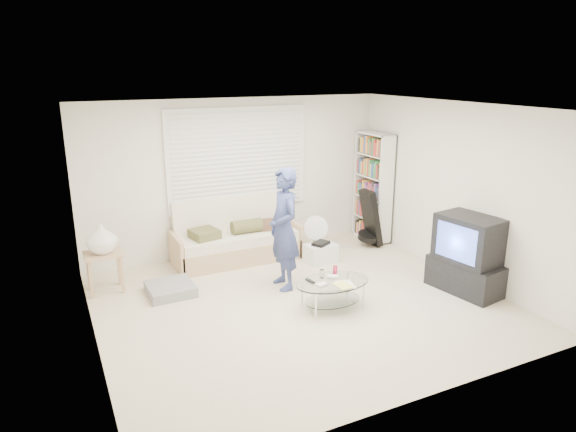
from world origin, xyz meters
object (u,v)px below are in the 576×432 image
tv_unit (467,255)px  coffee_table (332,287)px  bookshelf (373,187)px  futon_sofa (236,240)px

tv_unit → coffee_table: tv_unit is taller
bookshelf → coffee_table: bearing=-134.3°
futon_sofa → bookshelf: bookshelf is taller
futon_sofa → bookshelf: 2.60m
futon_sofa → bookshelf: bearing=-1.7°
tv_unit → coffee_table: size_ratio=1.07×
coffee_table → tv_unit: bearing=-10.0°
bookshelf → tv_unit: bookshelf is taller
bookshelf → tv_unit: bearing=-93.0°
futon_sofa → bookshelf: (2.53, -0.08, 0.62)m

